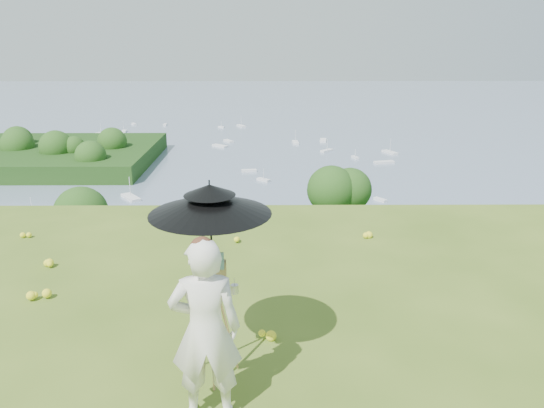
{
  "coord_description": "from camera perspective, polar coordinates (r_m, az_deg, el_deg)",
  "views": [
    {
      "loc": [
        0.57,
        -4.06,
        3.56
      ],
      "look_at": [
        0.63,
        3.3,
        1.21
      ],
      "focal_mm": 35.0,
      "sensor_mm": 36.0,
      "label": 1
    }
  ],
  "objects": [
    {
      "name": "shoreline_tier",
      "position": [
        88.41,
        -0.77,
        -8.87
      ],
      "size": [
        170.0,
        28.0,
        8.0
      ],
      "primitive_type": "cube",
      "color": "#6F6A59",
      "rests_on": "bay_water"
    },
    {
      "name": "bay_water",
      "position": [
        246.93,
        -0.57,
        8.96
      ],
      "size": [
        700.0,
        700.0,
        0.0
      ],
      "primitive_type": "plane",
      "color": "slate",
      "rests_on": "ground"
    },
    {
      "name": "peninsula",
      "position": [
        179.09,
        -25.51,
        5.51
      ],
      "size": [
        90.0,
        60.0,
        12.0
      ],
      "primitive_type": null,
      "color": "#13350E",
      "rests_on": "bay_water"
    },
    {
      "name": "slope_trees",
      "position": [
        43.25,
        -1.16,
        -7.7
      ],
      "size": [
        110.0,
        50.0,
        6.0
      ],
      "primitive_type": null,
      "color": "#224F17",
      "rests_on": "forest_slope"
    },
    {
      "name": "harbor_town",
      "position": [
        85.7,
        -0.79,
        -4.98
      ],
      "size": [
        110.0,
        22.0,
        5.0
      ],
      "primitive_type": null,
      "color": "silver",
      "rests_on": "shoreline_tier"
    },
    {
      "name": "moored_boats",
      "position": [
        169.71,
        -4.86,
        4.98
      ],
      "size": [
        140.0,
        140.0,
        0.7
      ],
      "primitive_type": null,
      "color": "white",
      "rests_on": "bay_water"
    },
    {
      "name": "painter",
      "position": [
        5.13,
        -7.17,
        -13.32
      ],
      "size": [
        0.71,
        0.49,
        1.85
      ],
      "primitive_type": "imported",
      "rotation": [
        0.0,
        0.0,
        3.22
      ],
      "color": "white",
      "rests_on": "ground"
    },
    {
      "name": "field_easel",
      "position": [
        5.74,
        -6.23,
        -11.79
      ],
      "size": [
        0.59,
        0.59,
        1.48
      ],
      "primitive_type": null,
      "rotation": [
        0.0,
        0.0,
        0.05
      ],
      "color": "#AC7C48",
      "rests_on": "ground"
    },
    {
      "name": "sun_umbrella",
      "position": [
        5.36,
        -6.6,
        -2.55
      ],
      "size": [
        1.45,
        1.45,
        0.99
      ],
      "primitive_type": null,
      "rotation": [
        0.0,
        0.0,
        0.2
      ],
      "color": "black",
      "rests_on": "field_easel"
    },
    {
      "name": "painter_cap",
      "position": [
        4.74,
        -7.57,
        -4.24
      ],
      "size": [
        0.26,
        0.29,
        0.1
      ],
      "primitive_type": null,
      "rotation": [
        0.0,
        0.0,
        0.18
      ],
      "color": "#D8767F",
      "rests_on": "painter"
    }
  ]
}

